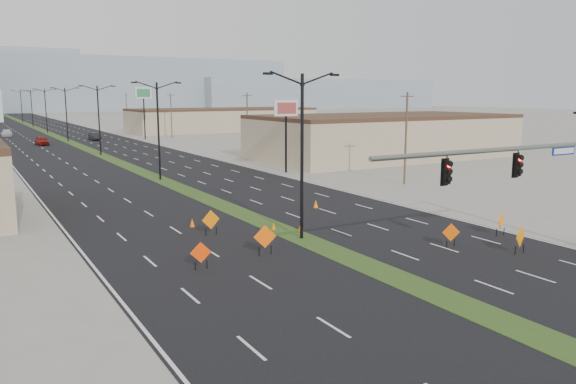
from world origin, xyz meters
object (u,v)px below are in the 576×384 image
construction_sign_0 (201,254)px  cone_2 (316,204)px  streetlight_0 (302,151)px  car_far (7,133)px  streetlight_6 (21,105)px  construction_sign_5 (501,222)px  pole_sign_east_far (143,97)px  cone_0 (301,228)px  cone_1 (274,226)px  car_mid (95,137)px  streetlight_2 (99,118)px  cone_3 (192,223)px  streetlight_5 (32,107)px  construction_sign_1 (265,238)px  signal_mast (540,171)px  pole_sign_east_near (286,114)px  streetlight_3 (66,113)px  construction_sign_2 (211,221)px  car_left (42,141)px  streetlight_4 (46,109)px  streetlight_1 (158,128)px  construction_sign_3 (451,233)px

construction_sign_0 → cone_2: construction_sign_0 is taller
streetlight_0 → car_far: size_ratio=2.02×
streetlight_6 → car_far: 64.80m
construction_sign_5 → pole_sign_east_far: pole_sign_east_far is taller
cone_0 → cone_1: bearing=133.9°
car_mid → pole_sign_east_far: size_ratio=0.42×
streetlight_2 → cone_3: size_ratio=17.02×
streetlight_5 → construction_sign_1: (-3.64, -142.05, -4.41)m
signal_mast → streetlight_5: bearing=93.3°
streetlight_2 → car_far: (-8.98, 47.99, -4.70)m
pole_sign_east_near → signal_mast: bearing=-79.9°
car_far → cone_1: (8.55, -101.18, -0.45)m
streetlight_6 → construction_sign_0: 170.90m
streetlight_3 → construction_sign_1: bearing=-92.4°
pole_sign_east_near → construction_sign_2: bearing=-110.6°
cone_1 → cone_3: bearing=140.1°
car_left → car_far: 26.24m
streetlight_2 → streetlight_4: bearing=90.0°
streetlight_2 → cone_2: streetlight_2 is taller
construction_sign_5 → streetlight_5: bearing=70.7°
streetlight_2 → pole_sign_east_far: pole_sign_east_far is taller
streetlight_1 → construction_sign_5: (11.18, -33.70, -4.50)m
streetlight_6 → cone_1: 165.27m
streetlight_2 → construction_sign_2: bearing=-94.9°
streetlight_5 → car_far: bearing=-104.0°
cone_3 → pole_sign_east_near: (18.85, 19.91, 6.28)m
car_far → cone_0: (9.82, -102.50, -0.42)m
construction_sign_1 → pole_sign_east_far: pole_sign_east_far is taller
streetlight_0 → car_left: size_ratio=2.19×
cone_3 → streetlight_0: bearing=-53.6°
streetlight_5 → cone_0: (0.84, -138.51, -5.12)m
car_far → construction_sign_2: 100.46m
construction_sign_2 → construction_sign_5: bearing=-35.7°
car_mid → construction_sign_3: 90.29m
streetlight_3 → pole_sign_east_near: size_ratio=1.23×
construction_sign_3 → car_left: bearing=122.1°
cone_1 → pole_sign_east_far: 80.55m
streetlight_1 → car_mid: bearing=85.0°
construction_sign_0 → cone_2: bearing=48.1°
car_far → construction_sign_2: bearing=-82.9°
construction_sign_5 → car_mid: bearing=70.3°
car_mid → construction_sign_5: size_ratio=2.70×
streetlight_2 → construction_sign_2: size_ratio=6.18×
signal_mast → construction_sign_2: size_ratio=10.05×
cone_1 → car_left: bearing=93.7°
streetlight_0 → cone_1: 5.89m
construction_sign_1 → cone_2: construction_sign_1 is taller
streetlight_5 → car_mid: bearing=-85.0°
streetlight_2 → car_left: bearing=103.6°
streetlight_0 → pole_sign_east_near: (14.15, 26.29, 1.16)m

